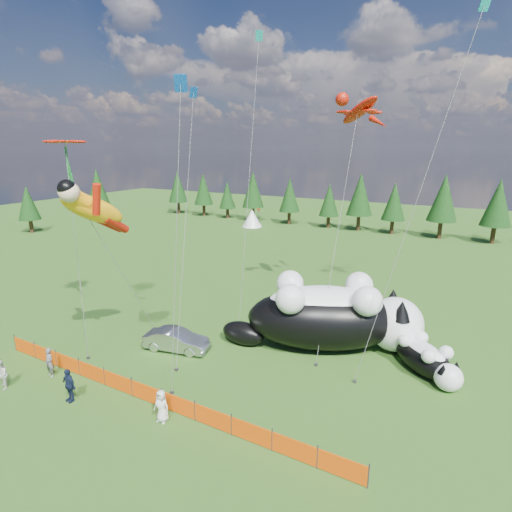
% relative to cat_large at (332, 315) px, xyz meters
% --- Properties ---
extents(ground, '(160.00, 160.00, 0.00)m').
position_rel_cat_large_xyz_m(ground, '(-6.24, -7.01, -2.19)').
color(ground, '#103409').
rests_on(ground, ground).
extents(safety_fence, '(22.06, 0.06, 1.10)m').
position_rel_cat_large_xyz_m(safety_fence, '(-6.24, -10.01, -1.69)').
color(safety_fence, '#262626').
rests_on(safety_fence, ground).
extents(tree_line, '(90.00, 4.00, 8.00)m').
position_rel_cat_large_xyz_m(tree_line, '(-6.24, 37.99, 1.81)').
color(tree_line, black).
rests_on(tree_line, ground).
extents(festival_tents, '(50.00, 3.20, 2.80)m').
position_rel_cat_large_xyz_m(festival_tents, '(4.76, 32.99, -0.79)').
color(festival_tents, white).
rests_on(festival_tents, ground).
extents(cat_large, '(12.07, 8.03, 4.61)m').
position_rel_cat_large_xyz_m(cat_large, '(0.00, 0.00, 0.00)').
color(cat_large, black).
rests_on(cat_large, ground).
extents(cat_small, '(4.46, 4.23, 1.98)m').
position_rel_cat_large_xyz_m(cat_small, '(5.67, -0.50, -1.25)').
color(cat_small, black).
rests_on(cat_small, ground).
extents(car, '(4.34, 2.31, 1.36)m').
position_rel_cat_large_xyz_m(car, '(-8.40, -5.09, -1.51)').
color(car, '#B8B8BD').
rests_on(car, ground).
extents(spectator_a, '(0.65, 0.46, 1.68)m').
position_rel_cat_large_xyz_m(spectator_a, '(-12.65, -10.81, -1.35)').
color(spectator_a, slate).
rests_on(spectator_a, ground).
extents(spectator_b, '(0.92, 0.79, 1.63)m').
position_rel_cat_large_xyz_m(spectator_b, '(-13.77, -12.82, -1.38)').
color(spectator_b, silver).
rests_on(spectator_b, ground).
extents(spectator_c, '(1.10, 0.66, 1.77)m').
position_rel_cat_large_xyz_m(spectator_c, '(-9.71, -11.78, -1.30)').
color(spectator_c, '#131C35').
rests_on(spectator_c, ground).
extents(spectator_e, '(0.82, 0.57, 1.60)m').
position_rel_cat_large_xyz_m(spectator_e, '(-4.59, -10.76, -1.39)').
color(spectator_e, silver).
rests_on(spectator_e, ground).
extents(superhero_kite, '(4.52, 6.60, 11.48)m').
position_rel_cat_large_xyz_m(superhero_kite, '(-10.75, -8.37, 7.03)').
color(superhero_kite, '#F7A20D').
rests_on(superhero_kite, ground).
extents(gecko_kite, '(6.25, 12.14, 17.24)m').
position_rel_cat_large_xyz_m(gecko_kite, '(-0.80, 6.29, 12.63)').
color(gecko_kite, '#BC1709').
rests_on(gecko_kite, ground).
extents(flower_kite, '(4.66, 4.08, 13.12)m').
position_rel_cat_large_xyz_m(flower_kite, '(-15.34, -6.18, 10.35)').
color(flower_kite, '#BC1709').
rests_on(flower_kite, ground).
extents(diamond_kite_a, '(4.08, 8.18, 17.92)m').
position_rel_cat_large_xyz_m(diamond_kite_a, '(-10.38, 0.13, 12.87)').
color(diamond_kite_a, '#0B48A9').
rests_on(diamond_kite_a, ground).
extents(diamond_kite_b, '(4.24, 6.47, 20.52)m').
position_rel_cat_large_xyz_m(diamond_kite_b, '(5.87, 2.31, 15.65)').
color(diamond_kite_b, '#0EA9A4').
rests_on(diamond_kite_b, ground).
extents(diamond_kite_c, '(1.04, 2.21, 15.98)m').
position_rel_cat_large_xyz_m(diamond_kite_c, '(-5.49, -7.21, 12.37)').
color(diamond_kite_c, '#0B48A9').
rests_on(diamond_kite_c, ground).
extents(diamond_kite_d, '(2.27, 6.52, 20.83)m').
position_rel_cat_large_xyz_m(diamond_kite_d, '(-7.36, 3.65, 16.10)').
color(diamond_kite_d, '#0EA9A4').
rests_on(diamond_kite_d, ground).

